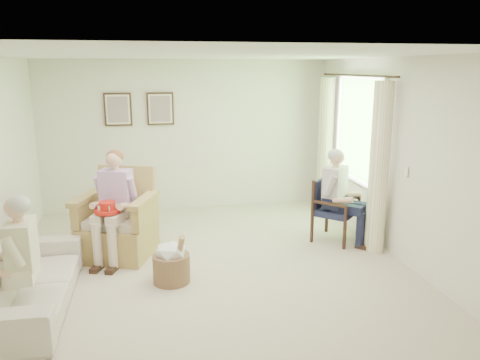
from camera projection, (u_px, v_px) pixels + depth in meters
The scene contains 18 objects.
floor at pixel (208, 270), 5.85m from camera, with size 5.50×5.50×0.00m, color beige.
back_wall at pixel (187, 136), 8.17m from camera, with size 5.00×0.04×2.60m, color silver.
front_wall at pixel (261, 259), 2.92m from camera, with size 5.00×0.04×2.60m, color silver.
right_wall at pixel (400, 160), 6.00m from camera, with size 0.04×5.50×2.60m, color silver.
ceiling at pixel (205, 55), 5.24m from camera, with size 5.00×5.50×0.02m, color white.
window at pixel (358, 127), 7.08m from camera, with size 0.13×2.50×1.63m.
curtain_left at pixel (379, 169), 6.22m from camera, with size 0.34×0.34×2.30m, color #FFF8C7.
curtain_right at pixel (325, 145), 8.09m from camera, with size 0.34×0.34×2.30m, color #FFF8C7.
framed_print_left at pixel (118, 109), 7.80m from camera, with size 0.45×0.05×0.55m.
framed_print_right at pixel (160, 109), 7.93m from camera, with size 0.45×0.05×0.55m.
wicker_armchair at pixel (118, 228), 6.25m from camera, with size 0.90×0.90×1.16m.
wood_armchair at pixel (334, 206), 6.82m from camera, with size 0.58×0.54×0.89m.
sofa at pixel (29, 280), 4.88m from camera, with size 0.81×2.07×0.60m, color beige.
person_wicker at pixel (115, 198), 6.00m from camera, with size 0.40×0.62×1.41m.
person_dark at pixel (339, 191), 6.61m from camera, with size 0.40×0.62×1.32m.
person_sofa at pixel (16, 255), 4.47m from camera, with size 0.42×0.63×1.26m.
red_hat at pixel (107, 208), 5.82m from camera, with size 0.31×0.31×0.14m.
hatbox at pixel (171, 262), 5.46m from camera, with size 0.50×0.50×0.64m.
Camera 1 is at (-0.64, -5.40, 2.46)m, focal length 35.00 mm.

